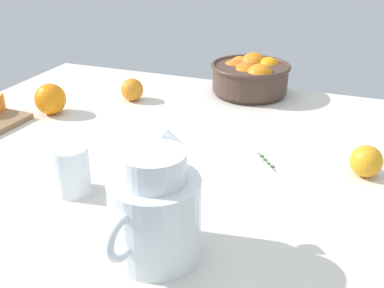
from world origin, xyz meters
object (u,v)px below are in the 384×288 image
(loose_orange_0, at_px, (366,161))
(loose_orange_3, at_px, (50,99))
(fruit_bowl, at_px, (251,76))
(juice_glass, at_px, (72,173))
(loose_orange_1, at_px, (132,90))
(juice_pitcher, at_px, (155,217))

(loose_orange_0, bearing_deg, loose_orange_3, 175.94)
(fruit_bowl, height_order, loose_orange_3, fruit_bowl)
(juice_glass, bearing_deg, loose_orange_3, 131.49)
(fruit_bowl, bearing_deg, juice_glass, -104.28)
(loose_orange_1, height_order, loose_orange_3, loose_orange_3)
(loose_orange_1, relative_size, loose_orange_3, 0.78)
(loose_orange_0, relative_size, loose_orange_1, 1.01)
(loose_orange_1, bearing_deg, loose_orange_0, -19.37)
(fruit_bowl, xyz_separation_m, loose_orange_1, (-0.30, -0.18, -0.02))
(loose_orange_0, height_order, loose_orange_3, loose_orange_3)
(juice_glass, bearing_deg, fruit_bowl, 75.72)
(fruit_bowl, distance_m, loose_orange_3, 0.58)
(loose_orange_0, bearing_deg, fruit_bowl, 130.13)
(fruit_bowl, bearing_deg, loose_orange_0, -49.87)
(juice_pitcher, bearing_deg, loose_orange_1, 120.56)
(fruit_bowl, distance_m, juice_glass, 0.69)
(fruit_bowl, xyz_separation_m, juice_glass, (-0.17, -0.67, -0.01))
(loose_orange_0, bearing_deg, loose_orange_1, 160.63)
(juice_pitcher, relative_size, loose_orange_0, 2.86)
(juice_pitcher, bearing_deg, juice_glass, 154.17)
(juice_pitcher, height_order, juice_glass, juice_pitcher)
(juice_pitcher, xyz_separation_m, loose_orange_3, (-0.51, 0.43, -0.03))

